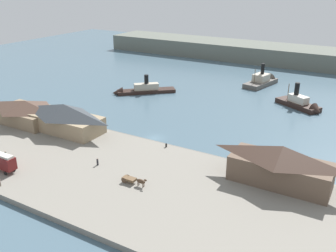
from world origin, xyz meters
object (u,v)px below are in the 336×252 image
mooring_post_west (14,107)px  ferry_mid_harbor (264,81)px  pedestrian_walking_east (98,162)px  pedestrian_near_cart (0,183)px  ferry_shed_east_terminal (281,165)px  mooring_post_center_west (166,145)px  ferry_shed_central_terminal (65,117)px  pedestrian_near_west_shed (6,155)px  horse_cart (133,180)px  ferry_moored_east (302,105)px  ferry_shed_customs_shed (26,111)px  ferry_near_quay (139,90)px

mooring_post_west → ferry_mid_harbor: ferry_mid_harbor is taller
pedestrian_walking_east → pedestrian_near_cart: size_ratio=1.10×
ferry_shed_east_terminal → mooring_post_center_west: ferry_shed_east_terminal is taller
ferry_shed_central_terminal → pedestrian_near_west_shed: 19.19m
horse_cart → ferry_moored_east: (18.71, 68.20, -0.75)m
ferry_shed_customs_shed → pedestrian_near_west_shed: bearing=-52.4°
ferry_shed_east_terminal → horse_cart: (-25.22, -15.08, -3.25)m
ferry_shed_east_terminal → pedestrian_walking_east: size_ratio=11.89×
mooring_post_center_west → horse_cart: bearing=-80.1°
mooring_post_west → pedestrian_near_cart: bearing=-41.9°
pedestrian_near_cart → ferry_moored_east: size_ratio=0.09×
ferry_near_quay → ferry_mid_harbor: bearing=44.3°
ferry_mid_harbor → ferry_near_quay: 50.08m
horse_cart → ferry_moored_east: 70.73m
ferry_mid_harbor → ferry_moored_east: ferry_mid_harbor is taller
ferry_shed_east_terminal → pedestrian_near_west_shed: ferry_shed_east_terminal is taller
pedestrian_near_west_shed → mooring_post_west: size_ratio=1.76×
horse_cart → ferry_near_quay: size_ratio=0.28×
ferry_shed_central_terminal → pedestrian_near_west_shed: size_ratio=13.40×
pedestrian_near_west_shed → ferry_near_quay: (-4.51, 60.85, -0.77)m
ferry_shed_customs_shed → ferry_moored_east: 85.31m
ferry_shed_east_terminal → ferry_shed_central_terminal: bearing=-178.8°
ferry_moored_east → ferry_near_quay: 56.90m
pedestrian_walking_east → mooring_post_west: pedestrian_walking_east is taller
pedestrian_walking_east → ferry_moored_east: size_ratio=0.10×
pedestrian_near_cart → mooring_post_center_west: (19.34, 32.54, -0.25)m
ferry_shed_east_terminal → pedestrian_near_west_shed: bearing=-160.7°
ferry_shed_customs_shed → pedestrian_near_west_shed: (13.95, -18.10, -2.53)m
pedestrian_walking_east → mooring_post_west: 50.55m
ferry_moored_east → ferry_near_quay: bearing=-167.4°
ferry_near_quay → ferry_moored_east: bearing=12.6°
ferry_near_quay → horse_cart: bearing=-56.6°
mooring_post_center_west → ferry_mid_harbor: 72.31m
horse_cart → pedestrian_near_cart: horse_cart is taller
mooring_post_west → ferry_moored_east: 92.32m
pedestrian_walking_east → pedestrian_near_west_shed: size_ratio=1.07×
horse_cart → pedestrian_near_west_shed: horse_cart is taller
ferry_shed_east_terminal → ferry_moored_east: (-6.51, 53.12, -4.00)m
pedestrian_walking_east → ferry_near_quay: (-25.28, 53.12, -0.82)m
mooring_post_west → ferry_mid_harbor: size_ratio=0.05×
ferry_shed_central_terminal → pedestrian_near_cart: (9.42, -27.92, -3.12)m
horse_cart → pedestrian_near_cart: size_ratio=3.71×
horse_cart → ferry_mid_harbor: ferry_mid_harbor is taller
pedestrian_near_cart → pedestrian_near_west_shed: bearing=137.3°
ferry_mid_harbor → ferry_near_quay: size_ratio=0.95×
pedestrian_near_cart → mooring_post_center_west: 37.85m
pedestrian_near_cart → ferry_near_quay: 71.28m
ferry_shed_central_terminal → ferry_mid_harbor: bearing=68.0°
horse_cart → ferry_mid_harbor: 90.73m
ferry_shed_customs_shed → mooring_post_center_west: bearing=7.2°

